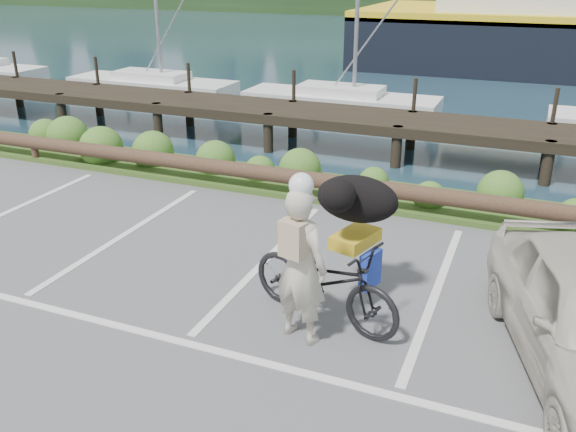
% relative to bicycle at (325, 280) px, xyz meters
% --- Properties ---
extents(ground, '(72.00, 72.00, 0.00)m').
position_rel_bicycle_xyz_m(ground, '(-1.38, -0.75, -0.57)').
color(ground, '#515153').
extents(harbor_backdrop, '(170.00, 160.00, 30.00)m').
position_rel_bicycle_xyz_m(harbor_backdrop, '(-0.99, 77.72, -0.57)').
color(harbor_backdrop, '#1A3340').
rests_on(harbor_backdrop, ground).
extents(vegetation_strip, '(34.00, 1.60, 0.10)m').
position_rel_bicycle_xyz_m(vegetation_strip, '(-1.38, 4.55, -0.52)').
color(vegetation_strip, '#3D5B21').
rests_on(vegetation_strip, ground).
extents(log_rail, '(32.00, 0.30, 0.60)m').
position_rel_bicycle_xyz_m(log_rail, '(-1.38, 3.85, -0.57)').
color(log_rail, '#443021').
rests_on(log_rail, ground).
extents(bicycle, '(2.29, 1.31, 1.14)m').
position_rel_bicycle_xyz_m(bicycle, '(0.00, 0.00, 0.00)').
color(bicycle, black).
rests_on(bicycle, ground).
extents(cyclist, '(0.81, 0.64, 1.95)m').
position_rel_bicycle_xyz_m(cyclist, '(-0.14, -0.49, 0.41)').
color(cyclist, beige).
rests_on(cyclist, ground).
extents(dog, '(0.80, 1.18, 0.62)m').
position_rel_bicycle_xyz_m(dog, '(0.19, 0.67, 0.88)').
color(dog, black).
rests_on(dog, bicycle).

